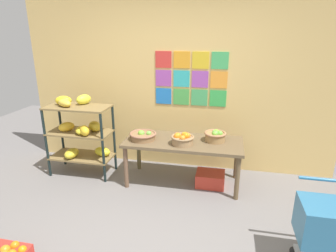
# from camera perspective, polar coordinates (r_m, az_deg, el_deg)

# --- Properties ---
(ground) EXTENTS (9.77, 9.77, 0.00)m
(ground) POSITION_cam_1_polar(r_m,az_deg,el_deg) (3.14, -5.27, -22.30)
(ground) COLOR slate
(back_wall_with_art) EXTENTS (4.72, 0.07, 2.99)m
(back_wall_with_art) POSITION_cam_1_polar(r_m,az_deg,el_deg) (4.28, 1.78, 10.90)
(back_wall_with_art) COLOR #DCB569
(back_wall_with_art) RESTS_ON ground
(banana_shelf_unit) EXTENTS (0.91, 0.53, 1.19)m
(banana_shelf_unit) POSITION_cam_1_polar(r_m,az_deg,el_deg) (4.33, -17.33, -0.60)
(banana_shelf_unit) COLOR black
(banana_shelf_unit) RESTS_ON ground
(display_table) EXTENTS (1.60, 0.70, 0.64)m
(display_table) POSITION_cam_1_polar(r_m,az_deg,el_deg) (3.90, 3.08, -3.94)
(display_table) COLOR brown
(display_table) RESTS_ON ground
(fruit_basket_right) EXTENTS (0.30, 0.30, 0.17)m
(fruit_basket_right) POSITION_cam_1_polar(r_m,az_deg,el_deg) (3.88, 9.50, -1.90)
(fruit_basket_right) COLOR #9D7848
(fruit_basket_right) RESTS_ON display_table
(fruit_basket_back_right) EXTENTS (0.37, 0.37, 0.13)m
(fruit_basket_back_right) POSITION_cam_1_polar(r_m,az_deg,el_deg) (3.91, -5.07, -1.91)
(fruit_basket_back_right) COLOR olive
(fruit_basket_back_right) RESTS_ON display_table
(fruit_basket_left) EXTENTS (0.31, 0.31, 0.17)m
(fruit_basket_left) POSITION_cam_1_polar(r_m,az_deg,el_deg) (3.72, 2.99, -2.59)
(fruit_basket_left) COLOR #9B7951
(fruit_basket_left) RESTS_ON display_table
(produce_crate_under_table) EXTENTS (0.39, 0.32, 0.19)m
(produce_crate_under_table) POSITION_cam_1_polar(r_m,az_deg,el_deg) (4.07, 8.49, -10.47)
(produce_crate_under_table) COLOR red
(produce_crate_under_table) RESTS_ON ground
(shopping_cart) EXTENTS (0.52, 0.43, 0.80)m
(shopping_cart) POSITION_cam_1_polar(r_m,az_deg,el_deg) (2.92, 29.84, -17.10)
(shopping_cart) COLOR black
(shopping_cart) RESTS_ON ground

